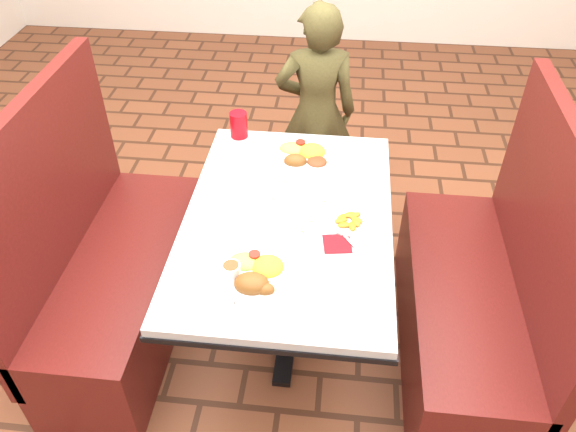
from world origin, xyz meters
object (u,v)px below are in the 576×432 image
object	(u,v)px
near_dinner_plate	(255,271)
plantain_plate	(349,221)
red_tumbler	(239,125)
booth_bench_left	(111,275)
dining_table	(288,234)
diner_person	(316,113)
far_dinner_plate	(304,153)
booth_bench_right	(475,305)

from	to	relation	value
near_dinner_plate	plantain_plate	bearing A→B (deg)	45.80
plantain_plate	red_tumbler	size ratio (longest dim) A/B	1.36
booth_bench_left	near_dinner_plate	world-z (taller)	booth_bench_left
dining_table	diner_person	bearing A→B (deg)	87.88
far_dinner_plate	red_tumbler	bearing A→B (deg)	154.41
booth_bench_left	near_dinner_plate	distance (m)	0.92
booth_bench_left	plantain_plate	world-z (taller)	booth_bench_left
booth_bench_right	near_dinner_plate	size ratio (longest dim) A/B	4.31
booth_bench_left	red_tumbler	bearing A→B (deg)	47.16
booth_bench_left	red_tumbler	size ratio (longest dim) A/B	9.94
plantain_plate	red_tumbler	bearing A→B (deg)	132.94
booth_bench_right	near_dinner_plate	xyz separation A→B (m)	(-0.87, -0.34, 0.45)
near_dinner_plate	red_tumbler	distance (m)	0.91
dining_table	far_dinner_plate	world-z (taller)	far_dinner_plate
booth_bench_right	plantain_plate	size ratio (longest dim) A/B	7.32
diner_person	near_dinner_plate	size ratio (longest dim) A/B	4.38
booth_bench_left	booth_bench_right	distance (m)	1.60
plantain_plate	red_tumbler	world-z (taller)	red_tumbler
near_dinner_plate	red_tumbler	bearing A→B (deg)	103.61
diner_person	red_tumbler	bearing A→B (deg)	48.82
booth_bench_right	red_tumbler	size ratio (longest dim) A/B	9.94
near_dinner_plate	far_dinner_plate	size ratio (longest dim) A/B	0.94
near_dinner_plate	far_dinner_plate	distance (m)	0.74
near_dinner_plate	booth_bench_left	bearing A→B (deg)	155.04
plantain_plate	far_dinner_plate	bearing A→B (deg)	116.93
diner_person	far_dinner_plate	world-z (taller)	diner_person
booth_bench_left	booth_bench_right	bearing A→B (deg)	0.00
diner_person	plantain_plate	size ratio (longest dim) A/B	7.43
dining_table	near_dinner_plate	world-z (taller)	near_dinner_plate
booth_bench_left	plantain_plate	xyz separation A→B (m)	(1.04, -0.02, 0.43)
red_tumbler	booth_bench_left	bearing A→B (deg)	-132.84
dining_table	booth_bench_left	xyz separation A→B (m)	(-0.80, 0.00, -0.32)
far_dinner_plate	dining_table	bearing A→B (deg)	-93.89
booth_bench_right	plantain_plate	xyz separation A→B (m)	(-0.56, -0.02, 0.43)
booth_bench_left	plantain_plate	bearing A→B (deg)	-0.91
near_dinner_plate	red_tumbler	size ratio (longest dim) A/B	2.31
near_dinner_plate	dining_table	bearing A→B (deg)	77.59
dining_table	diner_person	xyz separation A→B (m)	(0.04, 1.04, -0.04)
diner_person	red_tumbler	size ratio (longest dim) A/B	10.09
booth_bench_left	far_dinner_plate	xyz separation A→B (m)	(0.83, 0.40, 0.45)
dining_table	diner_person	world-z (taller)	diner_person
diner_person	near_dinner_plate	bearing A→B (deg)	77.86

